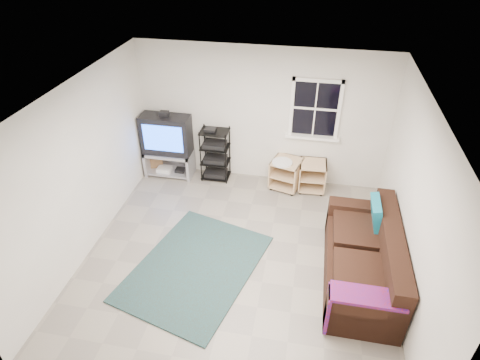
% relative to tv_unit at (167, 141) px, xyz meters
% --- Properties ---
extents(room, '(4.60, 4.62, 4.60)m').
position_rel_tv_unit_xyz_m(room, '(2.73, 0.22, 0.72)').
color(room, gray).
rests_on(room, ground).
extents(tv_unit, '(0.93, 0.47, 1.37)m').
position_rel_tv_unit_xyz_m(tv_unit, '(0.00, 0.00, 0.00)').
color(tv_unit, '#A4A4AC').
rests_on(tv_unit, ground).
extents(av_rack, '(0.54, 0.39, 1.07)m').
position_rel_tv_unit_xyz_m(av_rack, '(0.94, 0.04, -0.29)').
color(av_rack, black).
rests_on(av_rack, ground).
extents(side_table_left, '(0.51, 0.51, 0.58)m').
position_rel_tv_unit_xyz_m(side_table_left, '(2.81, 0.03, -0.45)').
color(side_table_left, '#DCB887').
rests_on(side_table_left, ground).
extents(side_table_right, '(0.65, 0.65, 0.61)m').
position_rel_tv_unit_xyz_m(side_table_right, '(2.33, -0.00, -0.41)').
color(side_table_right, '#DCB887').
rests_on(side_table_right, ground).
extents(sofa, '(0.95, 2.14, 0.98)m').
position_rel_tv_unit_xyz_m(sofa, '(3.62, -2.14, -0.41)').
color(sofa, black).
rests_on(sofa, ground).
extents(shag_rug, '(2.12, 2.55, 0.03)m').
position_rel_tv_unit_xyz_m(shag_rug, '(1.22, -2.40, -0.74)').
color(shag_rug, black).
rests_on(shag_rug, ground).
extents(paper_bag, '(0.31, 0.25, 0.38)m').
position_rel_tv_unit_xyz_m(paper_bag, '(-0.33, 0.10, -0.56)').
color(paper_bag, olive).
rests_on(paper_bag, ground).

